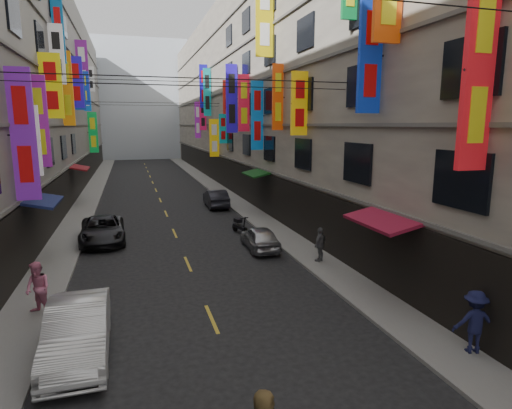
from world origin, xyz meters
TOP-DOWN VIEW (x-y plane):
  - sidewalk_left at (-6.00, 42.00)m, footprint 2.00×90.00m
  - sidewalk_right at (6.00, 42.00)m, footprint 2.00×90.00m
  - building_row_right at (11.99, 42.00)m, footprint 10.14×90.00m
  - haze_block at (0.00, 92.00)m, footprint 18.00×8.00m
  - shop_signage at (-0.03, 34.82)m, footprint 14.00×55.00m
  - street_awnings at (-1.26, 26.00)m, footprint 13.99×35.20m
  - overhead_cables at (0.00, 30.00)m, footprint 14.00×38.04m
  - lane_markings at (0.00, 39.00)m, footprint 0.12×80.20m
  - scooter_far_right at (3.75, 28.87)m, footprint 0.67×1.78m
  - car_left_mid at (-4.00, 16.75)m, footprint 1.71×4.67m
  - car_left_far at (-4.00, 29.12)m, footprint 2.51×5.11m
  - car_right_mid at (3.93, 25.32)m, footprint 1.57×3.69m
  - car_right_far at (4.00, 37.49)m, footprint 1.55×4.28m
  - pedestrian_lfar at (-5.53, 19.77)m, footprint 1.05×1.04m
  - pedestrian_rnear at (6.60, 13.64)m, footprint 1.29×0.91m
  - pedestrian_rfar at (5.95, 22.31)m, footprint 1.09×1.00m

SIDE VIEW (x-z plane):
  - lane_markings at x=0.00m, z-range 0.00..0.01m
  - sidewalk_left at x=-6.00m, z-range 0.00..0.12m
  - sidewalk_right at x=6.00m, z-range 0.00..0.12m
  - scooter_far_right at x=3.75m, z-range -0.13..1.01m
  - car_right_mid at x=3.93m, z-range 0.00..1.24m
  - car_left_far at x=-4.00m, z-range 0.00..1.40m
  - car_right_far at x=4.00m, z-range 0.00..1.40m
  - car_left_mid at x=-4.00m, z-range 0.00..1.53m
  - pedestrian_rfar at x=5.95m, z-range 0.12..1.74m
  - pedestrian_rnear at x=6.60m, z-range 0.12..1.92m
  - pedestrian_lfar at x=-5.53m, z-range 0.12..1.93m
  - street_awnings at x=-1.26m, z-range 2.80..3.20m
  - overhead_cables at x=0.00m, z-range 8.18..9.42m
  - shop_signage at x=-0.03m, z-range 2.88..15.43m
  - building_row_right at x=11.99m, z-range -0.01..18.99m
  - haze_block at x=0.00m, z-range 0.00..22.00m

